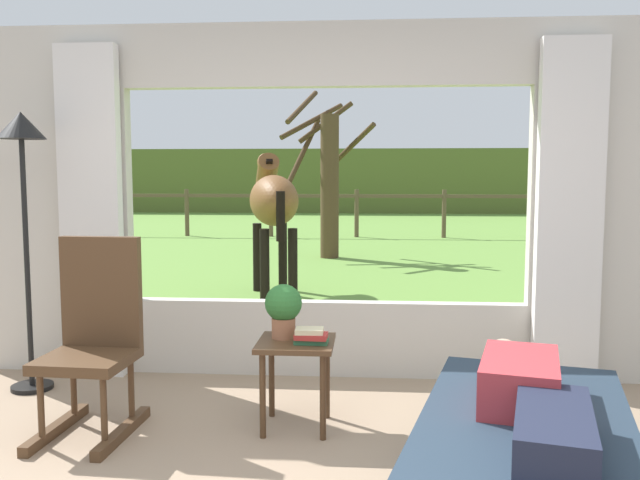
% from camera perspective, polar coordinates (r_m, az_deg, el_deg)
% --- Properties ---
extents(back_wall_with_window, '(5.20, 0.12, 2.55)m').
position_cam_1_polar(back_wall_with_window, '(4.83, 0.42, 2.90)').
color(back_wall_with_window, beige).
rests_on(back_wall_with_window, ground_plane).
extents(curtain_panel_left, '(0.44, 0.10, 2.40)m').
position_cam_1_polar(curtain_panel_left, '(5.10, -19.01, 2.18)').
color(curtain_panel_left, silver).
rests_on(curtain_panel_left, ground_plane).
extents(curtain_panel_right, '(0.44, 0.10, 2.40)m').
position_cam_1_polar(curtain_panel_right, '(4.87, 20.55, 1.98)').
color(curtain_panel_right, silver).
rests_on(curtain_panel_right, ground_plane).
extents(outdoor_pasture_lawn, '(36.00, 21.68, 0.02)m').
position_cam_1_polar(outdoor_pasture_lawn, '(15.79, 3.17, 0.34)').
color(outdoor_pasture_lawn, olive).
rests_on(outdoor_pasture_lawn, ground_plane).
extents(distant_hill_ridge, '(36.00, 2.00, 2.40)m').
position_cam_1_polar(distant_hill_ridge, '(25.56, 3.67, 5.06)').
color(distant_hill_ridge, '#54632C').
rests_on(distant_hill_ridge, ground_plane).
extents(recliner_sofa, '(1.28, 1.87, 0.42)m').
position_cam_1_polar(recliner_sofa, '(3.26, 17.14, -17.44)').
color(recliner_sofa, black).
rests_on(recliner_sofa, ground_plane).
extents(reclining_person, '(0.47, 1.42, 0.22)m').
position_cam_1_polar(reclining_person, '(3.11, 17.51, -12.63)').
color(reclining_person, '#B23338').
rests_on(reclining_person, recliner_sofa).
extents(rocking_chair, '(0.50, 0.70, 1.12)m').
position_cam_1_polar(rocking_chair, '(4.09, -18.76, -7.90)').
color(rocking_chair, '#4C331E').
rests_on(rocking_chair, ground_plane).
extents(side_table, '(0.44, 0.44, 0.52)m').
position_cam_1_polar(side_table, '(3.93, -2.07, -9.94)').
color(side_table, '#4C331E').
rests_on(side_table, ground_plane).
extents(potted_plant, '(0.22, 0.22, 0.32)m').
position_cam_1_polar(potted_plant, '(3.94, -3.15, -5.78)').
color(potted_plant, '#9E6042').
rests_on(potted_plant, side_table).
extents(book_stack, '(0.20, 0.14, 0.09)m').
position_cam_1_polar(book_stack, '(3.83, -0.82, -8.23)').
color(book_stack, '#337247').
rests_on(book_stack, side_table).
extents(floor_lamp_left, '(0.32, 0.32, 1.90)m').
position_cam_1_polar(floor_lamp_left, '(4.91, -24.11, 5.75)').
color(floor_lamp_left, black).
rests_on(floor_lamp_left, ground_plane).
extents(horse, '(0.87, 1.82, 1.73)m').
position_cam_1_polar(horse, '(7.98, -4.05, 3.32)').
color(horse, brown).
rests_on(horse, outdoor_pasture_lawn).
extents(pasture_tree, '(1.69, 1.39, 2.97)m').
position_cam_1_polar(pasture_tree, '(11.63, 0.65, 5.49)').
color(pasture_tree, '#4C3823').
rests_on(pasture_tree, outdoor_pasture_lawn).
extents(pasture_fence_line, '(16.10, 0.10, 1.10)m').
position_cam_1_polar(pasture_fence_line, '(15.40, 3.16, 2.94)').
color(pasture_fence_line, brown).
rests_on(pasture_fence_line, outdoor_pasture_lawn).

